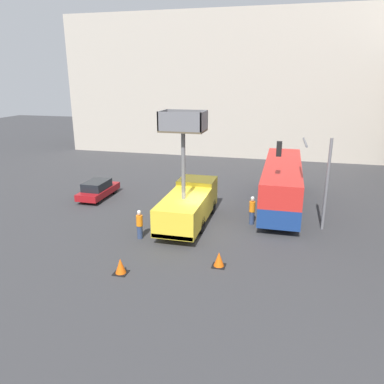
% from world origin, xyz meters
% --- Properties ---
extents(ground_plane, '(120.00, 120.00, 0.00)m').
position_xyz_m(ground_plane, '(0.00, 0.00, 0.00)').
color(ground_plane, '#38383A').
extents(building_backdrop_far, '(44.00, 10.00, 16.16)m').
position_xyz_m(building_backdrop_far, '(0.00, 27.13, 8.08)').
color(building_backdrop_far, '#BCB2A3').
rests_on(building_backdrop_far, ground_plane).
extents(utility_truck, '(2.50, 7.05, 7.27)m').
position_xyz_m(utility_truck, '(-1.12, 0.86, 1.51)').
color(utility_truck, yellow).
rests_on(utility_truck, ground_plane).
extents(city_bus, '(2.57, 12.04, 3.14)m').
position_xyz_m(city_bus, '(4.51, 6.15, 1.86)').
color(city_bus, navy).
rests_on(city_bus, ground_plane).
extents(traffic_light_pole, '(3.20, 2.95, 5.69)m').
position_xyz_m(traffic_light_pole, '(6.07, 2.10, 3.84)').
color(traffic_light_pole, slate).
rests_on(traffic_light_pole, ground_plane).
extents(road_worker_near_truck, '(0.38, 0.38, 1.75)m').
position_xyz_m(road_worker_near_truck, '(-3.33, -1.98, 0.87)').
color(road_worker_near_truck, navy).
rests_on(road_worker_near_truck, ground_plane).
extents(road_worker_directing, '(0.38, 0.38, 1.87)m').
position_xyz_m(road_worker_directing, '(2.81, 1.87, 0.94)').
color(road_worker_directing, navy).
rests_on(road_worker_directing, ground_plane).
extents(traffic_cone_near_truck, '(0.67, 0.67, 0.77)m').
position_xyz_m(traffic_cone_near_truck, '(-2.69, -6.05, 0.36)').
color(traffic_cone_near_truck, black).
rests_on(traffic_cone_near_truck, ground_plane).
extents(traffic_cone_mid_road, '(0.67, 0.67, 0.77)m').
position_xyz_m(traffic_cone_mid_road, '(1.78, -4.19, 0.36)').
color(traffic_cone_mid_road, black).
rests_on(traffic_cone_mid_road, ground_plane).
extents(parked_car_curbside, '(1.71, 4.21, 1.40)m').
position_xyz_m(parked_car_curbside, '(-9.35, 4.39, 0.71)').
color(parked_car_curbside, maroon).
rests_on(parked_car_curbside, ground_plane).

